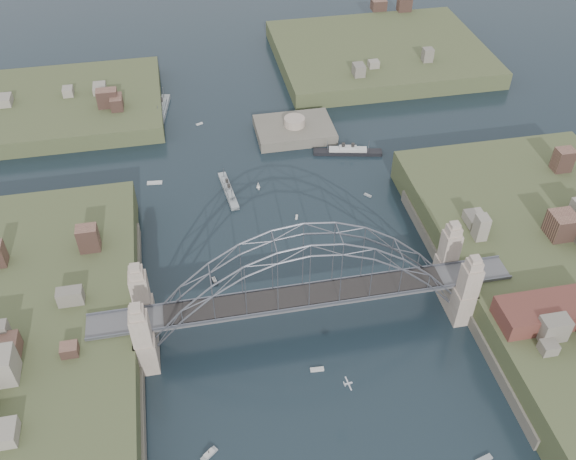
# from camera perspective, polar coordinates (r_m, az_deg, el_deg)

# --- Properties ---
(ground) EXTENTS (500.00, 500.00, 0.00)m
(ground) POSITION_cam_1_polar(r_m,az_deg,el_deg) (129.42, 1.54, -8.53)
(ground) COLOR black
(ground) RESTS_ON ground
(bridge) EXTENTS (84.00, 13.80, 24.60)m
(bridge) POSITION_cam_1_polar(r_m,az_deg,el_deg) (120.25, 1.64, -4.75)
(bridge) COLOR #505052
(bridge) RESTS_ON ground
(shore_west) EXTENTS (50.50, 90.00, 12.00)m
(shore_west) POSITION_cam_1_polar(r_m,az_deg,el_deg) (132.07, -24.04, -10.90)
(shore_west) COLOR #3E4626
(shore_west) RESTS_ON ground
(shore_east) EXTENTS (50.50, 90.00, 12.00)m
(shore_east) POSITION_cam_1_polar(r_m,az_deg,el_deg) (147.84, 23.88, -4.06)
(shore_east) COLOR #3E4626
(shore_east) RESTS_ON ground
(headland_nw) EXTENTS (60.00, 45.00, 9.00)m
(headland_nw) POSITION_cam_1_polar(r_m,az_deg,el_deg) (204.87, -19.91, 10.11)
(headland_nw) COLOR #3E4626
(headland_nw) RESTS_ON ground
(headland_ne) EXTENTS (70.00, 55.00, 9.50)m
(headland_ne) POSITION_cam_1_polar(r_m,az_deg,el_deg) (225.71, 8.32, 15.20)
(headland_ne) COLOR #3E4626
(headland_ne) RESTS_ON ground
(fort_island) EXTENTS (22.00, 16.00, 9.40)m
(fort_island) POSITION_cam_1_polar(r_m,az_deg,el_deg) (183.48, 0.58, 8.64)
(fort_island) COLOR #575245
(fort_island) RESTS_ON ground
(wharf_shed) EXTENTS (20.00, 8.00, 4.00)m
(wharf_shed) POSITION_cam_1_polar(r_m,az_deg,el_deg) (128.17, 22.79, -6.83)
(wharf_shed) COLOR #592D26
(wharf_shed) RESTS_ON shore_east
(finger_pier) EXTENTS (4.00, 22.00, 1.40)m
(finger_pier) POSITION_cam_1_polar(r_m,az_deg,el_deg) (126.03, 22.71, -14.68)
(finger_pier) COLOR #505052
(finger_pier) RESTS_ON ground
(naval_cruiser_near) EXTENTS (3.72, 15.48, 4.61)m
(naval_cruiser_near) POSITION_cam_1_polar(r_m,az_deg,el_deg) (161.23, -5.47, 3.64)
(naval_cruiser_near) COLOR gray
(naval_cruiser_near) RESTS_ON ground
(naval_cruiser_far) EXTENTS (5.73, 18.51, 6.19)m
(naval_cruiser_far) POSITION_cam_1_polar(r_m,az_deg,el_deg) (196.41, -11.41, 10.63)
(naval_cruiser_far) COLOR gray
(naval_cruiser_far) RESTS_ON ground
(ocean_liner) EXTENTS (19.06, 6.45, 4.65)m
(ocean_liner) POSITION_cam_1_polar(r_m,az_deg,el_deg) (175.36, 5.46, 7.13)
(ocean_liner) COLOR black
(ocean_liner) RESTS_ON ground
(aeroplane) EXTENTS (1.59, 2.93, 0.43)m
(aeroplane) POSITION_cam_1_polar(r_m,az_deg,el_deg) (110.67, 5.44, -13.78)
(aeroplane) COLOR silver
(small_boat_a) EXTENTS (1.41, 2.68, 1.43)m
(small_boat_a) POSITION_cam_1_polar(r_m,az_deg,el_deg) (138.08, -6.73, -4.61)
(small_boat_a) COLOR #B9BAB5
(small_boat_a) RESTS_ON ground
(small_boat_b) EXTENTS (0.99, 1.72, 0.45)m
(small_boat_b) POSITION_cam_1_polar(r_m,az_deg,el_deg) (153.02, 0.79, 1.17)
(small_boat_b) COLOR #B9BAB5
(small_boat_b) RESTS_ON ground
(small_boat_c) EXTENTS (2.68, 1.04, 0.45)m
(small_boat_c) POSITION_cam_1_polar(r_m,az_deg,el_deg) (122.33, 2.67, -12.59)
(small_boat_c) COLOR #B9BAB5
(small_boat_c) RESTS_ON ground
(small_boat_d) EXTENTS (1.79, 1.95, 0.45)m
(small_boat_d) POSITION_cam_1_polar(r_m,az_deg,el_deg) (161.00, 7.29, 3.15)
(small_boat_d) COLOR #B9BAB5
(small_boat_d) RESTS_ON ground
(small_boat_e) EXTENTS (3.98, 1.67, 0.45)m
(small_boat_e) POSITION_cam_1_polar(r_m,az_deg,el_deg) (167.57, -12.06, 4.23)
(small_boat_e) COLOR #B9BAB5
(small_boat_e) RESTS_ON ground
(small_boat_f) EXTENTS (1.02, 1.59, 2.38)m
(small_boat_f) POSITION_cam_1_polar(r_m,az_deg,el_deg) (161.80, -2.73, 4.09)
(small_boat_f) COLOR #B9BAB5
(small_boat_f) RESTS_ON ground
(small_boat_g) EXTENTS (3.22, 1.73, 0.45)m
(small_boat_g) POSITION_cam_1_polar(r_m,az_deg,el_deg) (117.18, 17.42, -19.35)
(small_boat_g) COLOR #B9BAB5
(small_boat_g) RESTS_ON ground
(small_boat_h) EXTENTS (2.09, 1.35, 0.45)m
(small_boat_h) POSITION_cam_1_polar(r_m,az_deg,el_deg) (189.49, -8.07, 9.55)
(small_boat_h) COLOR #B9BAB5
(small_boat_h) RESTS_ON ground
(small_boat_i) EXTENTS (2.50, 1.58, 2.38)m
(small_boat_i) POSITION_cam_1_polar(r_m,az_deg,el_deg) (140.96, 10.93, -3.68)
(small_boat_i) COLOR #B9BAB5
(small_boat_i) RESTS_ON ground
(small_boat_j) EXTENTS (3.17, 2.80, 1.43)m
(small_boat_j) POSITION_cam_1_polar(r_m,az_deg,el_deg) (113.53, -7.21, -19.62)
(small_boat_j) COLOR #B9BAB5
(small_boat_j) RESTS_ON ground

